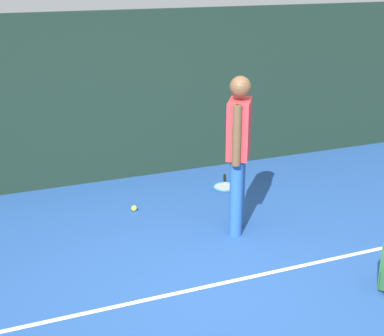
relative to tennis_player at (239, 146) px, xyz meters
name	(u,v)px	position (x,y,z in m)	size (l,w,h in m)	color
ground_plane	(209,285)	(-0.74, -0.93, -0.97)	(12.00, 12.00, 0.00)	#234C93
back_fence	(117,98)	(-0.74, 2.07, 0.14)	(10.00, 0.10, 2.21)	#192D23
court_line	(210,286)	(-0.74, -0.96, -0.96)	(9.00, 0.05, 0.00)	white
tennis_player	(239,146)	(0.00, 0.00, 0.00)	(0.40, 0.46, 1.70)	#2659A5
tennis_racket	(225,186)	(0.43, 1.21, -0.95)	(0.43, 0.63, 0.03)	black
tennis_ball_mid_court	(134,208)	(-0.89, 0.92, -0.93)	(0.07, 0.07, 0.07)	#CCE033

